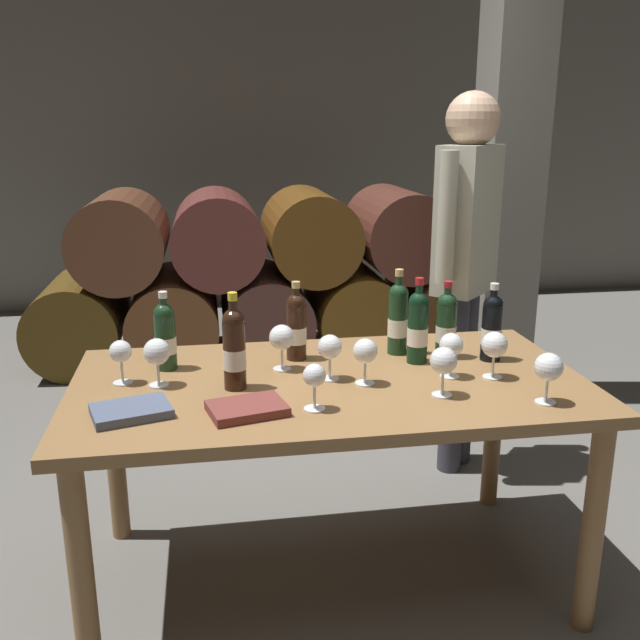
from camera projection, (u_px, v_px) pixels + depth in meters
name	position (u px, v px, depth m)	size (l,w,h in m)	color
ground_plane	(329.00, 576.00, 2.52)	(14.00, 14.00, 0.00)	#66635E
cellar_back_wall	(247.00, 145.00, 6.13)	(10.00, 0.24, 2.80)	slate
barrel_stack	(264.00, 278.00, 4.84)	(3.12, 0.90, 1.15)	#503A13
stone_pillar	(508.00, 176.00, 3.89)	(0.32, 0.32, 2.60)	slate
dining_table	(330.00, 405.00, 2.34)	(1.70, 0.90, 0.76)	olive
wine_bottle_0	(446.00, 325.00, 2.50)	(0.07, 0.07, 0.28)	#19381E
wine_bottle_1	(296.00, 326.00, 2.48)	(0.07, 0.07, 0.29)	black
wine_bottle_2	(418.00, 326.00, 2.45)	(0.07, 0.07, 0.31)	black
wine_bottle_3	(234.00, 348.00, 2.20)	(0.07, 0.07, 0.32)	black
wine_bottle_4	(165.00, 336.00, 2.38)	(0.07, 0.07, 0.28)	#19381E
wine_bottle_5	(492.00, 327.00, 2.48)	(0.07, 0.07, 0.28)	black
wine_bottle_6	(398.00, 318.00, 2.54)	(0.07, 0.07, 0.32)	#19381E
wine_glass_0	(365.00, 352.00, 2.24)	(0.08, 0.08, 0.16)	white
wine_glass_1	(549.00, 368.00, 2.09)	(0.09, 0.09, 0.16)	white
wine_glass_2	(121.00, 353.00, 2.25)	(0.07, 0.07, 0.15)	white
wine_glass_3	(444.00, 362.00, 2.15)	(0.09, 0.09, 0.16)	white
wine_glass_4	(451.00, 346.00, 2.31)	(0.08, 0.08, 0.15)	white
wine_glass_5	(282.00, 338.00, 2.38)	(0.09, 0.09, 0.16)	white
wine_glass_6	(157.00, 353.00, 2.23)	(0.09, 0.09, 0.16)	white
wine_glass_7	(314.00, 377.00, 2.04)	(0.07, 0.07, 0.14)	white
wine_glass_8	(494.00, 346.00, 2.30)	(0.09, 0.09, 0.16)	white
wine_glass_9	(330.00, 349.00, 2.28)	(0.08, 0.08, 0.15)	white
tasting_notebook	(131.00, 411.00, 2.03)	(0.22, 0.16, 0.03)	#4C5670
leather_ledger	(247.00, 408.00, 2.04)	(0.22, 0.16, 0.03)	brown
sommelier_presenting	(466.00, 250.00, 3.07)	(0.37, 0.37, 1.72)	#383842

